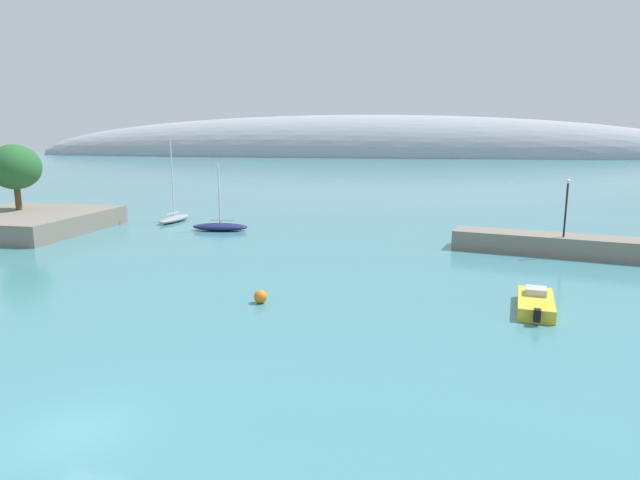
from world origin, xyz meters
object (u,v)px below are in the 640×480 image
(sailboat_navy_near_shore, at_px, (220,226))
(mooring_buoy_orange, at_px, (260,297))
(sailboat_grey_mid_mooring, at_px, (174,218))
(tree_clump_shore, at_px, (15,167))
(harbor_lamp_post, at_px, (566,202))
(motorboat_yellow_foreground, at_px, (536,303))

(sailboat_navy_near_shore, xyz_separation_m, mooring_buoy_orange, (11.99, -23.75, -0.06))
(sailboat_grey_mid_mooring, relative_size, mooring_buoy_orange, 11.76)
(tree_clump_shore, distance_m, mooring_buoy_orange, 40.76)
(sailboat_grey_mid_mooring, relative_size, harbor_lamp_post, 1.96)
(sailboat_navy_near_shore, xyz_separation_m, sailboat_grey_mid_mooring, (-7.58, 4.63, 0.00))
(sailboat_grey_mid_mooring, bearing_deg, harbor_lamp_post, -100.72)
(motorboat_yellow_foreground, bearing_deg, mooring_buoy_orange, 105.52)
(mooring_buoy_orange, bearing_deg, harbor_lamp_post, 39.51)
(tree_clump_shore, distance_m, sailboat_grey_mid_mooring, 17.52)
(sailboat_grey_mid_mooring, xyz_separation_m, mooring_buoy_orange, (19.57, -28.38, -0.07))
(sailboat_grey_mid_mooring, height_order, mooring_buoy_orange, sailboat_grey_mid_mooring)
(harbor_lamp_post, bearing_deg, sailboat_navy_near_shore, 168.89)
(tree_clump_shore, distance_m, motorboat_yellow_foreground, 54.29)
(sailboat_navy_near_shore, distance_m, sailboat_grey_mid_mooring, 8.89)
(motorboat_yellow_foreground, relative_size, harbor_lamp_post, 1.16)
(mooring_buoy_orange, xyz_separation_m, harbor_lamp_post, (20.96, 17.28, 4.20))
(sailboat_navy_near_shore, bearing_deg, mooring_buoy_orange, 110.23)
(sailboat_navy_near_shore, xyz_separation_m, motorboat_yellow_foreground, (28.07, -21.89, -0.05))
(sailboat_navy_near_shore, relative_size, motorboat_yellow_foreground, 1.29)
(harbor_lamp_post, bearing_deg, sailboat_grey_mid_mooring, 164.68)
(tree_clump_shore, bearing_deg, sailboat_navy_near_shore, 6.67)
(tree_clump_shore, relative_size, mooring_buoy_orange, 8.84)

